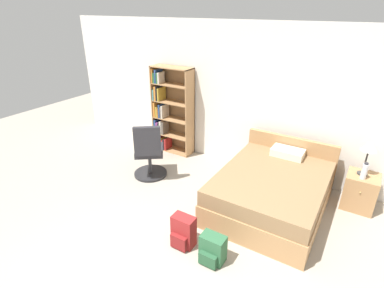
{
  "coord_description": "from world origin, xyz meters",
  "views": [
    {
      "loc": [
        1.47,
        -1.66,
        2.81
      ],
      "look_at": [
        -0.79,
        1.98,
        0.82
      ],
      "focal_mm": 28.0,
      "sensor_mm": 36.0,
      "label": 1
    }
  ],
  "objects_px": {
    "bed": "(272,190)",
    "table_lamp": "(369,148)",
    "backpack_red": "(183,232)",
    "bookshelf": "(169,112)",
    "nightstand": "(360,191)",
    "backpack_green": "(212,249)",
    "office_chair": "(149,154)",
    "water_bottle": "(364,171)"
  },
  "relations": [
    {
      "from": "bed",
      "to": "office_chair",
      "type": "relative_size",
      "value": 1.83
    },
    {
      "from": "water_bottle",
      "to": "backpack_green",
      "type": "relative_size",
      "value": 0.72
    },
    {
      "from": "bookshelf",
      "to": "bed",
      "type": "bearing_deg",
      "value": -18.48
    },
    {
      "from": "office_chair",
      "to": "table_lamp",
      "type": "bearing_deg",
      "value": 17.54
    },
    {
      "from": "table_lamp",
      "to": "water_bottle",
      "type": "xyz_separation_m",
      "value": [
        0.01,
        -0.14,
        -0.31
      ]
    },
    {
      "from": "backpack_green",
      "to": "backpack_red",
      "type": "bearing_deg",
      "value": 175.21
    },
    {
      "from": "bookshelf",
      "to": "nightstand",
      "type": "xyz_separation_m",
      "value": [
        3.62,
        -0.14,
        -0.57
      ]
    },
    {
      "from": "bookshelf",
      "to": "table_lamp",
      "type": "bearing_deg",
      "value": -1.78
    },
    {
      "from": "table_lamp",
      "to": "backpack_red",
      "type": "xyz_separation_m",
      "value": [
        -1.78,
        -2.1,
        -0.78
      ]
    },
    {
      "from": "nightstand",
      "to": "backpack_red",
      "type": "xyz_separation_m",
      "value": [
        -1.81,
        -2.08,
        -0.07
      ]
    },
    {
      "from": "bookshelf",
      "to": "backpack_green",
      "type": "height_order",
      "value": "bookshelf"
    },
    {
      "from": "backpack_red",
      "to": "table_lamp",
      "type": "bearing_deg",
      "value": 49.76
    },
    {
      "from": "office_chair",
      "to": "nightstand",
      "type": "bearing_deg",
      "value": 16.91
    },
    {
      "from": "table_lamp",
      "to": "bed",
      "type": "bearing_deg",
      "value": -146.4
    },
    {
      "from": "table_lamp",
      "to": "water_bottle",
      "type": "distance_m",
      "value": 0.34
    },
    {
      "from": "nightstand",
      "to": "backpack_green",
      "type": "height_order",
      "value": "nightstand"
    },
    {
      "from": "nightstand",
      "to": "table_lamp",
      "type": "relative_size",
      "value": 1.01
    },
    {
      "from": "backpack_green",
      "to": "backpack_red",
      "type": "relative_size",
      "value": 0.84
    },
    {
      "from": "backpack_green",
      "to": "office_chair",
      "type": "bearing_deg",
      "value": 148.83
    },
    {
      "from": "office_chair",
      "to": "table_lamp",
      "type": "height_order",
      "value": "table_lamp"
    },
    {
      "from": "bed",
      "to": "nightstand",
      "type": "relative_size",
      "value": 3.49
    },
    {
      "from": "bookshelf",
      "to": "bed",
      "type": "relative_size",
      "value": 0.92
    },
    {
      "from": "bed",
      "to": "water_bottle",
      "type": "height_order",
      "value": "bed"
    },
    {
      "from": "bed",
      "to": "bookshelf",
      "type": "bearing_deg",
      "value": 161.52
    },
    {
      "from": "bed",
      "to": "backpack_green",
      "type": "xyz_separation_m",
      "value": [
        -0.25,
        -1.42,
        -0.13
      ]
    },
    {
      "from": "table_lamp",
      "to": "backpack_red",
      "type": "bearing_deg",
      "value": -130.24
    },
    {
      "from": "office_chair",
      "to": "nightstand",
      "type": "height_order",
      "value": "office_chair"
    },
    {
      "from": "nightstand",
      "to": "backpack_green",
      "type": "distance_m",
      "value": 2.52
    },
    {
      "from": "bed",
      "to": "water_bottle",
      "type": "bearing_deg",
      "value": 28.01
    },
    {
      "from": "table_lamp",
      "to": "backpack_red",
      "type": "height_order",
      "value": "table_lamp"
    },
    {
      "from": "office_chair",
      "to": "backpack_green",
      "type": "xyz_separation_m",
      "value": [
        1.86,
        -1.13,
        -0.29
      ]
    },
    {
      "from": "nightstand",
      "to": "table_lamp",
      "type": "xyz_separation_m",
      "value": [
        -0.03,
        0.03,
        0.71
      ]
    },
    {
      "from": "nightstand",
      "to": "water_bottle",
      "type": "relative_size",
      "value": 2.12
    },
    {
      "from": "bookshelf",
      "to": "office_chair",
      "type": "relative_size",
      "value": 1.69
    },
    {
      "from": "backpack_green",
      "to": "backpack_red",
      "type": "xyz_separation_m",
      "value": [
        -0.44,
        0.04,
        0.03
      ]
    },
    {
      "from": "office_chair",
      "to": "table_lamp",
      "type": "relative_size",
      "value": 1.92
    },
    {
      "from": "bookshelf",
      "to": "office_chair",
      "type": "bearing_deg",
      "value": -71.38
    },
    {
      "from": "bed",
      "to": "backpack_green",
      "type": "bearing_deg",
      "value": -100.1
    },
    {
      "from": "water_bottle",
      "to": "backpack_green",
      "type": "xyz_separation_m",
      "value": [
        -1.35,
        -2.0,
        -0.5
      ]
    },
    {
      "from": "nightstand",
      "to": "office_chair",
      "type": "bearing_deg",
      "value": -163.09
    },
    {
      "from": "table_lamp",
      "to": "backpack_red",
      "type": "relative_size",
      "value": 1.26
    },
    {
      "from": "bed",
      "to": "table_lamp",
      "type": "xyz_separation_m",
      "value": [
        1.09,
        0.72,
        0.68
      ]
    }
  ]
}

